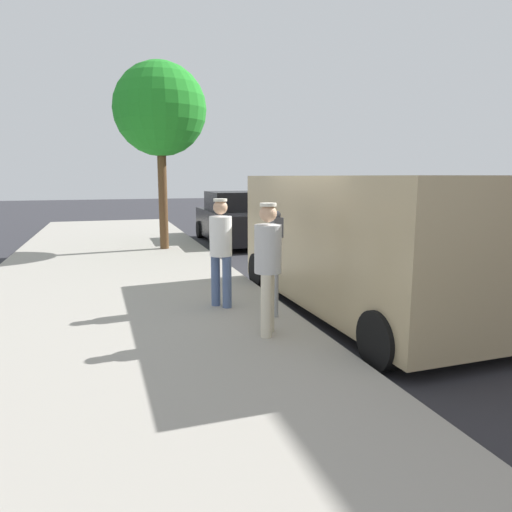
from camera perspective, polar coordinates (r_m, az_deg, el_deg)
The scene contains 8 objects.
ground_plane at distance 7.61m, azimuth 11.37°, elevation -6.85°, with size 80.00×80.00×0.00m, color #2D2D33.
sidewalk_slab at distance 6.69m, azimuth -16.22°, elevation -8.70°, with size 5.00×32.00×0.15m, color #9E998E.
parking_meter_near at distance 6.55m, azimuth 2.50°, elevation 1.26°, with size 0.14×0.18×1.52m.
pedestrian_in_white at distance 7.11m, azimuth -4.31°, elevation 1.25°, with size 0.34×0.34×1.66m.
pedestrian_in_gray at distance 5.82m, azimuth 1.46°, elevation -0.56°, with size 0.34×0.34×1.67m.
parked_van at distance 7.45m, azimuth 12.63°, elevation 1.86°, with size 2.23×5.24×2.15m.
parked_sedan_behind at distance 15.15m, azimuth -2.46°, elevation 4.41°, with size 1.95×4.40×1.65m.
street_tree at distance 13.28m, azimuth -11.62°, elevation 17.03°, with size 2.47×2.47×4.99m.
Camera 1 is at (3.58, 6.36, 2.14)m, focal length 32.80 mm.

